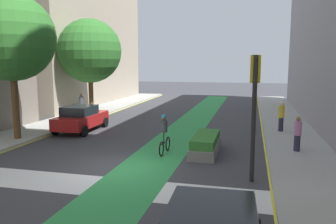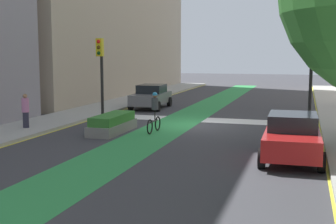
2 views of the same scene
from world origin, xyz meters
The scene contains 13 objects.
ground_plane centered at (0.00, 0.00, 0.00)m, with size 120.00×120.00×0.00m, color #38383D.
bike_lane_paint centered at (1.23, 0.00, 0.00)m, with size 2.40×60.00×0.01m, color #2D8C47.
crosswalk_band centered at (0.00, -2.00, 0.00)m, with size 12.00×1.80×0.01m, color silver.
curb_stripe_left centered at (-6.00, 0.00, 0.01)m, with size 0.16×60.00×0.01m, color yellow.
sidewalk_right centered at (7.50, 0.00, 0.07)m, with size 3.00×60.00×0.15m, color #9E9E99.
curb_stripe_right centered at (6.00, 0.00, 0.01)m, with size 0.16×60.00×0.01m, color yellow.
traffic_signal_near_right centered at (5.32, -0.15, 3.09)m, with size 0.35×0.52×4.42m.
traffic_signal_near_left centered at (-5.46, -1.05, 3.15)m, with size 0.35×0.52×4.50m.
car_red_left_far centered at (-4.85, 6.35, 0.80)m, with size 2.08×4.23×1.57m.
car_grey_right_near centered at (4.57, -6.22, 0.80)m, with size 2.17×4.27×1.57m.
cyclist_in_lane centered at (1.42, 2.48, 0.97)m, with size 0.32×1.73×1.86m.
pedestrian_sidewalk_right_b centered at (7.33, 3.89, 0.96)m, with size 0.34×0.34×1.60m.
median_planter centered at (3.23, 3.14, 0.40)m, with size 1.14×3.38×0.85m.
Camera 2 is at (-5.20, 22.17, 3.61)m, focal length 48.53 mm.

